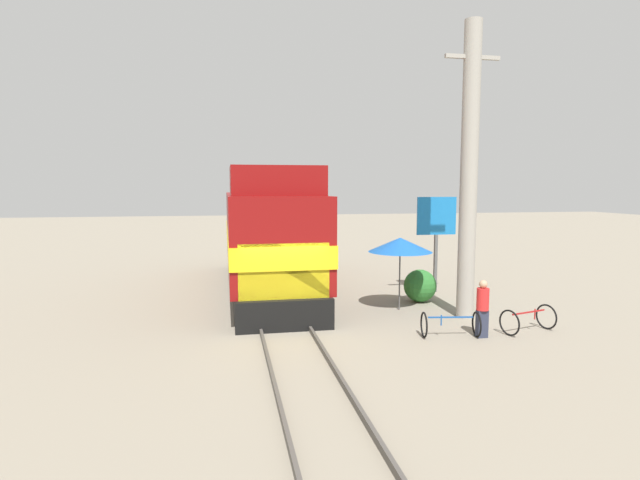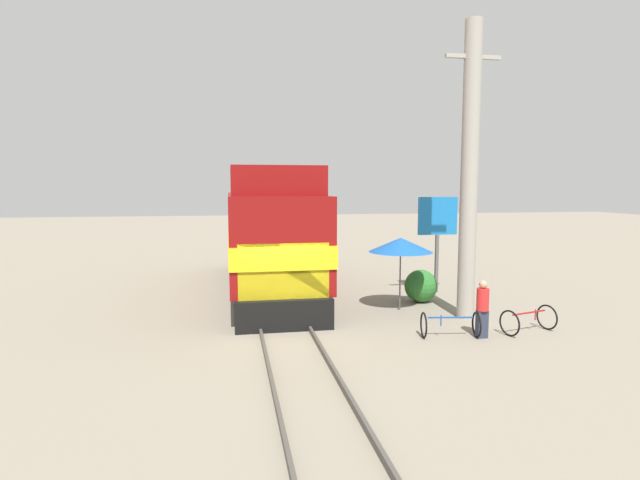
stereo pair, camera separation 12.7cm
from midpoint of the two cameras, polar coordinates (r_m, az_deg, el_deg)
The scene contains 11 objects.
ground_plane at distance 15.58m, azimuth -4.10°, elevation -9.58°, with size 120.00×120.00×0.00m, color gray.
rail_near at distance 15.50m, azimuth -6.78°, elevation -9.40°, with size 0.08×40.81×0.15m, color #4C4742.
rail_far at distance 15.65m, azimuth -1.46°, elevation -9.21°, with size 0.08×40.81×0.15m, color #4C4742.
locomotive at distance 20.07m, azimuth -5.70°, elevation 0.00°, with size 3.19×12.47×4.86m.
utility_pole at distance 16.49m, azimuth 16.93°, elevation 7.48°, with size 1.80×0.55×9.29m.
vendor_umbrella at distance 17.11m, azimuth 9.41°, elevation -0.56°, with size 2.17×2.17×2.49m.
billboard_sign at distance 20.32m, azimuth 13.46°, elevation 1.91°, with size 1.62×0.12×3.81m.
shrub_cluster at distance 18.70m, azimuth 11.64°, elevation -5.16°, with size 1.19×1.19×1.19m, color #2D722D.
person_bystander at distance 14.73m, azimuth 18.31°, elevation -7.28°, with size 0.34×0.34×1.63m.
bicycle at distance 15.80m, azimuth 22.96°, elevation -8.40°, with size 1.70×1.14×0.75m.
bicycle_spare at distance 14.62m, azimuth 14.89°, elevation -9.32°, with size 1.63×0.96×0.72m.
Camera 2 is at (-1.54, -14.93, 4.20)m, focal length 28.00 mm.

